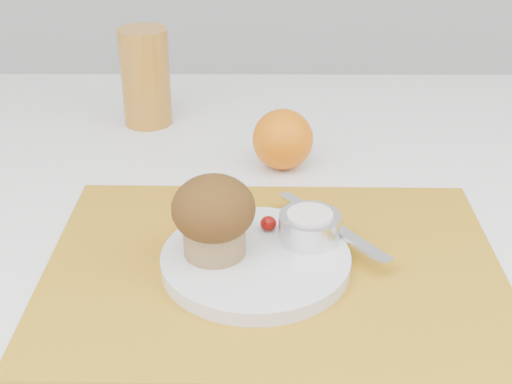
{
  "coord_description": "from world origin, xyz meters",
  "views": [
    {
      "loc": [
        0.0,
        -0.78,
        1.18
      ],
      "look_at": [
        -0.0,
        -0.09,
        0.8
      ],
      "focal_mm": 50.0,
      "sensor_mm": 36.0,
      "label": 1
    }
  ],
  "objects_px": {
    "orange": "(283,139)",
    "juice_glass": "(146,77)",
    "muffin": "(214,215)",
    "plate": "(256,261)"
  },
  "relations": [
    {
      "from": "plate",
      "to": "orange",
      "type": "distance_m",
      "value": 0.25
    },
    {
      "from": "juice_glass",
      "to": "muffin",
      "type": "distance_m",
      "value": 0.41
    },
    {
      "from": "plate",
      "to": "juice_glass",
      "type": "relative_size",
      "value": 1.35
    },
    {
      "from": "orange",
      "to": "juice_glass",
      "type": "height_order",
      "value": "juice_glass"
    },
    {
      "from": "orange",
      "to": "juice_glass",
      "type": "bearing_deg",
      "value": 142.95
    },
    {
      "from": "muffin",
      "to": "plate",
      "type": "bearing_deg",
      "value": -4.62
    },
    {
      "from": "plate",
      "to": "orange",
      "type": "xyz_separation_m",
      "value": [
        0.03,
        0.24,
        0.03
      ]
    },
    {
      "from": "orange",
      "to": "juice_glass",
      "type": "distance_m",
      "value": 0.25
    },
    {
      "from": "muffin",
      "to": "juice_glass",
      "type": "bearing_deg",
      "value": 107.52
    },
    {
      "from": "orange",
      "to": "muffin",
      "type": "height_order",
      "value": "muffin"
    }
  ]
}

